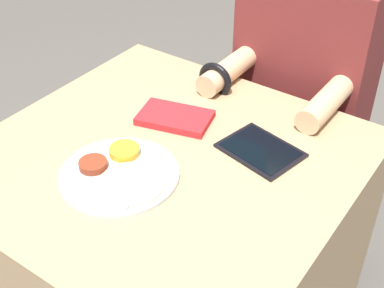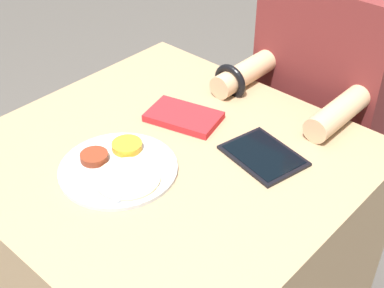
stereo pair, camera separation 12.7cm
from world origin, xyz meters
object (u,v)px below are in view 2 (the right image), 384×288
at_px(thali_tray, 118,167).
at_px(tablet_device, 263,156).
at_px(red_notebook, 184,117).
at_px(person_diner, 317,121).

xyz_separation_m(thali_tray, tablet_device, (0.23, 0.28, -0.00)).
height_order(thali_tray, tablet_device, thali_tray).
distance_m(red_notebook, tablet_device, 0.26).
bearing_deg(tablet_device, person_diner, 102.30).
bearing_deg(red_notebook, thali_tray, -83.16).
relative_size(red_notebook, tablet_device, 1.00).
xyz_separation_m(tablet_device, person_diner, (-0.10, 0.46, -0.17)).
xyz_separation_m(thali_tray, red_notebook, (-0.03, 0.26, 0.00)).
distance_m(thali_tray, red_notebook, 0.27).
relative_size(thali_tray, tablet_device, 1.32).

